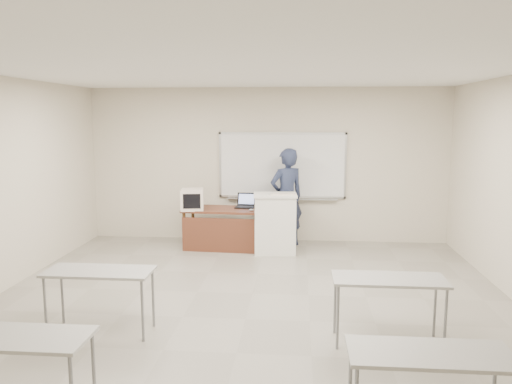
# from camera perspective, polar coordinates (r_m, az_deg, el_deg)

# --- Properties ---
(floor) EXTENTS (7.00, 8.00, 0.01)m
(floor) POSITION_cam_1_polar(r_m,az_deg,el_deg) (6.26, -1.20, -14.36)
(floor) COLOR gray
(floor) RESTS_ON ground
(whiteboard) EXTENTS (2.48, 0.10, 1.31)m
(whiteboard) POSITION_cam_1_polar(r_m,az_deg,el_deg) (9.75, 3.02, 2.95)
(whiteboard) COLOR white
(whiteboard) RESTS_ON floor
(student_desks) EXTENTS (4.40, 2.20, 0.73)m
(student_desks) POSITION_cam_1_polar(r_m,az_deg,el_deg) (4.76, -3.01, -13.16)
(student_desks) COLOR #969591
(student_desks) RESTS_ON floor
(instructor_desk) EXTENTS (1.45, 0.72, 0.75)m
(instructor_desk) POSITION_cam_1_polar(r_m,az_deg,el_deg) (9.22, -3.89, -3.26)
(instructor_desk) COLOR brown
(instructor_desk) RESTS_ON floor
(podium) EXTENTS (0.76, 0.56, 1.08)m
(podium) POSITION_cam_1_polar(r_m,az_deg,el_deg) (8.99, 2.19, -3.59)
(podium) COLOR silver
(podium) RESTS_ON floor
(crt_monitor) EXTENTS (0.41, 0.46, 0.39)m
(crt_monitor) POSITION_cam_1_polar(r_m,az_deg,el_deg) (9.24, -7.30, -0.83)
(crt_monitor) COLOR beige
(crt_monitor) RESTS_ON instructor_desk
(laptop) EXTENTS (0.35, 0.32, 0.26)m
(laptop) POSITION_cam_1_polar(r_m,az_deg,el_deg) (9.38, -1.24, -1.40)
(laptop) COLOR black
(laptop) RESTS_ON instructor_desk
(mouse) EXTENTS (0.11, 0.08, 0.04)m
(mouse) POSITION_cam_1_polar(r_m,az_deg,el_deg) (9.03, -0.54, -2.06)
(mouse) COLOR #A6A7AE
(mouse) RESTS_ON instructor_desk
(keyboard) EXTENTS (0.47, 0.19, 0.03)m
(keyboard) POSITION_cam_1_polar(r_m,az_deg,el_deg) (8.76, 3.16, -0.26)
(keyboard) COLOR beige
(keyboard) RESTS_ON podium
(presenter) EXTENTS (0.81, 0.73, 1.86)m
(presenter) POSITION_cam_1_polar(r_m,az_deg,el_deg) (9.44, 3.52, -0.62)
(presenter) COLOR black
(presenter) RESTS_ON floor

